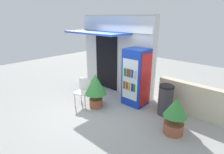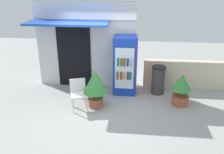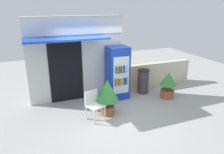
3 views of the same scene
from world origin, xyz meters
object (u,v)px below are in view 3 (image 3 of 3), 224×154
potted_plant_near_shop (107,93)px  potted_plant_curbside (168,83)px  plastic_chair (94,103)px  drink_cooler (118,73)px  trash_bin (143,81)px

potted_plant_near_shop → potted_plant_curbside: bearing=8.8°
potted_plant_near_shop → plastic_chair: bearing=-166.7°
plastic_chair → potted_plant_curbside: bearing=9.6°
plastic_chair → potted_plant_near_shop: (0.46, 0.11, 0.19)m
plastic_chair → drink_cooler: bearing=43.0°
plastic_chair → potted_plant_near_shop: 0.51m
drink_cooler → potted_plant_curbside: drink_cooler is taller
drink_cooler → plastic_chair: drink_cooler is taller
drink_cooler → plastic_chair: size_ratio=2.17×
drink_cooler → potted_plant_near_shop: bearing=-126.6°
potted_plant_near_shop → trash_bin: size_ratio=1.21×
drink_cooler → potted_plant_curbside: size_ratio=1.95×
plastic_chair → potted_plant_near_shop: potted_plant_near_shop is taller
plastic_chair → potted_plant_near_shop: size_ratio=0.77×
plastic_chair → potted_plant_near_shop: bearing=13.3°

